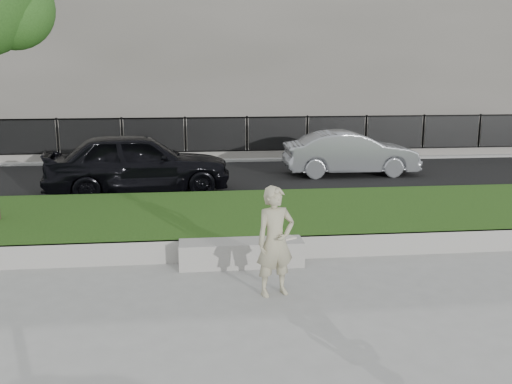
{
  "coord_description": "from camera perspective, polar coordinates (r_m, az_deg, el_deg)",
  "views": [
    {
      "loc": [
        -0.39,
        -8.35,
        3.25
      ],
      "look_at": [
        0.7,
        1.2,
        1.18
      ],
      "focal_mm": 40.0,
      "sensor_mm": 36.0,
      "label": 1
    }
  ],
  "objects": [
    {
      "name": "book",
      "position": [
        9.75,
        3.22,
        -4.59
      ],
      "size": [
        0.29,
        0.27,
        0.03
      ],
      "primitive_type": "cube",
      "rotation": [
        0.0,
        0.0,
        0.53
      ],
      "color": "beige",
      "rests_on": "stone_bench"
    },
    {
      "name": "iron_fence",
      "position": [
        20.53,
        -5.37,
        4.54
      ],
      "size": [
        32.0,
        0.3,
        1.5
      ],
      "color": "slate",
      "rests_on": "far_pavement"
    },
    {
      "name": "car_dark",
      "position": [
        15.25,
        -11.71,
        2.88
      ],
      "size": [
        4.99,
        2.54,
        1.63
      ],
      "primitive_type": "imported",
      "rotation": [
        0.0,
        0.0,
        1.7
      ],
      "color": "black",
      "rests_on": "street"
    },
    {
      "name": "building_facade",
      "position": [
        28.4,
        -5.91,
        15.64
      ],
      "size": [
        34.0,
        10.0,
        10.0
      ],
      "primitive_type": "cube",
      "color": "#5F5B53",
      "rests_on": "ground"
    },
    {
      "name": "grass_kerb",
      "position": [
        9.88,
        -3.95,
        -5.84
      ],
      "size": [
        34.0,
        0.08,
        0.4
      ],
      "primitive_type": "cube",
      "color": "gray",
      "rests_on": "ground"
    },
    {
      "name": "man",
      "position": [
        8.28,
        1.94,
        -4.95
      ],
      "size": [
        0.68,
        0.55,
        1.62
      ],
      "primitive_type": "imported",
      "rotation": [
        0.0,
        0.0,
        0.3
      ],
      "color": "tan",
      "rests_on": "ground"
    },
    {
      "name": "grass_bank",
      "position": [
        11.76,
        -4.39,
        -2.9
      ],
      "size": [
        34.0,
        4.0,
        0.4
      ],
      "primitive_type": "cube",
      "color": "black",
      "rests_on": "ground"
    },
    {
      "name": "car_silver",
      "position": [
        17.89,
        9.43,
        3.86
      ],
      "size": [
        4.1,
        1.45,
        1.35
      ],
      "primitive_type": "imported",
      "rotation": [
        0.0,
        0.0,
        1.56
      ],
      "color": "gray",
      "rests_on": "street"
    },
    {
      "name": "ground",
      "position": [
        8.97,
        -3.62,
        -9.1
      ],
      "size": [
        90.0,
        90.0,
        0.0
      ],
      "primitive_type": "plane",
      "color": "gray",
      "rests_on": "ground"
    },
    {
      "name": "far_pavement",
      "position": [
        21.59,
        -5.4,
        3.62
      ],
      "size": [
        34.0,
        3.0,
        0.12
      ],
      "primitive_type": "cube",
      "color": "gray",
      "rests_on": "ground"
    },
    {
      "name": "stone_bench",
      "position": [
        9.67,
        -1.48,
        -6.13
      ],
      "size": [
        2.08,
        0.52,
        0.43
      ],
      "primitive_type": "cube",
      "color": "gray",
      "rests_on": "ground"
    },
    {
      "name": "street",
      "position": [
        17.16,
        -5.08,
        1.28
      ],
      "size": [
        34.0,
        7.0,
        0.04
      ],
      "primitive_type": "cube",
      "color": "black",
      "rests_on": "ground"
    }
  ]
}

